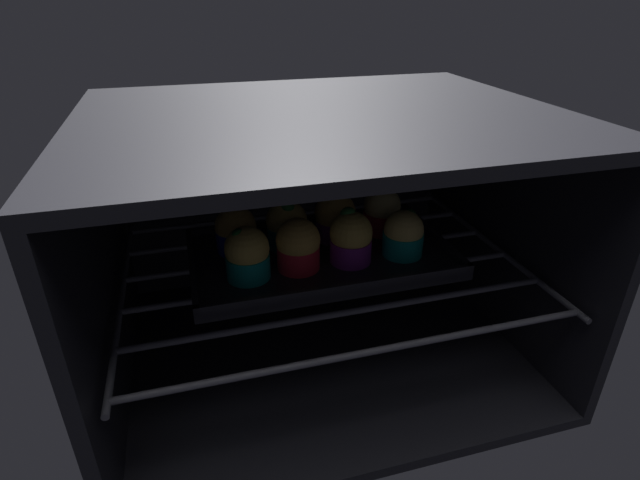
{
  "coord_description": "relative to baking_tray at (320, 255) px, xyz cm",
  "views": [
    {
      "loc": [
        -16.76,
        -36.08,
        49.18
      ],
      "look_at": [
        0.0,
        23.42,
        17.18
      ],
      "focal_mm": 27.68,
      "sensor_mm": 36.0,
      "label": 1
    }
  ],
  "objects": [
    {
      "name": "oven_cavity",
      "position": [
        0.0,
        2.83,
        2.3
      ],
      "size": [
        59.0,
        47.0,
        37.0
      ],
      "color": "black",
      "rests_on": "ground"
    },
    {
      "name": "oven_rack",
      "position": [
        0.0,
        -1.42,
        -1.1
      ],
      "size": [
        54.8,
        42.0,
        0.8
      ],
      "color": "#51515B",
      "rests_on": "oven_cavity"
    },
    {
      "name": "muffin_row0_col0",
      "position": [
        -10.79,
        -3.9,
        3.86
      ],
      "size": [
        5.78,
        5.78,
        7.15
      ],
      "color": "#0C8C84",
      "rests_on": "baking_tray"
    },
    {
      "name": "muffin_row0_col2",
      "position": [
        3.37,
        -3.44,
        4.02
      ],
      "size": [
        5.84,
        5.84,
        7.75
      ],
      "color": "#7A238C",
      "rests_on": "baking_tray"
    },
    {
      "name": "muffin_row1_col2",
      "position": [
        3.35,
        3.7,
        3.96
      ],
      "size": [
        6.13,
        6.13,
        7.56
      ],
      "color": "#7A238C",
      "rests_on": "baking_tray"
    },
    {
      "name": "muffin_row0_col3",
      "position": [
        11.11,
        -3.54,
        3.53
      ],
      "size": [
        5.73,
        5.73,
        6.58
      ],
      "color": "#0C8C84",
      "rests_on": "baking_tray"
    },
    {
      "name": "muffin_row1_col3",
      "position": [
        10.93,
        4.08,
        3.83
      ],
      "size": [
        5.73,
        5.73,
        7.17
      ],
      "color": "red",
      "rests_on": "baking_tray"
    },
    {
      "name": "baking_tray",
      "position": [
        0.0,
        0.0,
        0.0
      ],
      "size": [
        36.45,
        21.67,
        2.2
      ],
      "color": "black",
      "rests_on": "oven_rack"
    },
    {
      "name": "muffin_row1_col0",
      "position": [
        -11.27,
        3.95,
        3.51
      ],
      "size": [
        5.86,
        5.86,
        6.68
      ],
      "color": "#1928B7",
      "rests_on": "baking_tray"
    },
    {
      "name": "muffin_row1_col1",
      "position": [
        -4.02,
        3.35,
        3.76
      ],
      "size": [
        5.93,
        5.93,
        7.28
      ],
      "color": "#0C8C84",
      "rests_on": "baking_tray"
    },
    {
      "name": "muffin_row0_col1",
      "position": [
        -3.95,
        -3.33,
        3.83
      ],
      "size": [
        5.95,
        5.95,
        7.17
      ],
      "color": "red",
      "rests_on": "baking_tray"
    }
  ]
}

